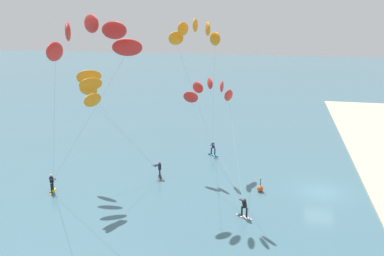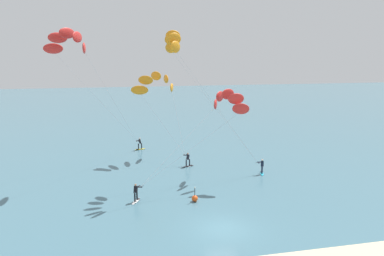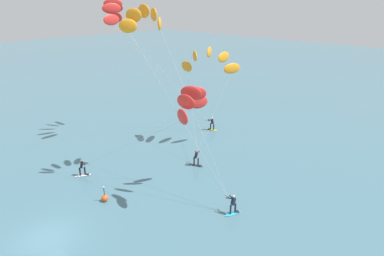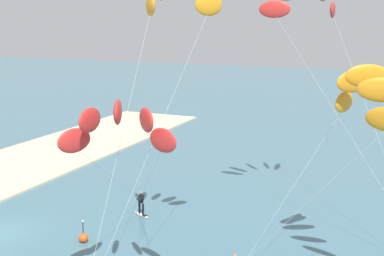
{
  "view_description": "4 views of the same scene",
  "coord_description": "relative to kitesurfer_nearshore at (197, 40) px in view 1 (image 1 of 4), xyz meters",
  "views": [
    {
      "loc": [
        -35.93,
        4.36,
        15.77
      ],
      "look_at": [
        0.47,
        12.03,
        5.18
      ],
      "focal_mm": 38.57,
      "sensor_mm": 36.0,
      "label": 1
    },
    {
      "loc": [
        -6.99,
        -22.89,
        12.9
      ],
      "look_at": [
        0.55,
        14.64,
        4.73
      ],
      "focal_mm": 32.32,
      "sensor_mm": 36.0,
      "label": 2
    },
    {
      "loc": [
        20.56,
        -7.27,
        15.64
      ],
      "look_at": [
        1.58,
        13.09,
        4.97
      ],
      "focal_mm": 31.85,
      "sensor_mm": 36.0,
      "label": 3
    },
    {
      "loc": [
        22.34,
        22.64,
        12.82
      ],
      "look_at": [
        -3.01,
        11.52,
        7.03
      ],
      "focal_mm": 48.21,
      "sensor_mm": 36.0,
      "label": 4
    }
  ],
  "objects": [
    {
      "name": "kitesurfer_downwind",
      "position": [
        -10.55,
        4.56,
        0.34
      ],
      "size": [
        10.93,
        11.24,
        15.59
      ],
      "color": "yellow",
      "rests_on": "ground"
    },
    {
      "name": "marker_buoy",
      "position": [
        0.47,
        -5.83,
        -13.13
      ],
      "size": [
        0.56,
        0.56,
        1.38
      ],
      "color": "#EA5119",
      "rests_on": "ground"
    },
    {
      "name": "kitesurfer_far_out",
      "position": [
        4.64,
        -0.54,
        -5.46
      ],
      "size": [
        11.92,
        7.84,
        9.49
      ],
      "color": "white",
      "rests_on": "ground"
    },
    {
      "name": "ground_plane",
      "position": [
        1.52,
        -11.23,
        -13.43
      ],
      "size": [
        240.0,
        240.0,
        0.0
      ],
      "primitive_type": "plane",
      "color": "#426B7A"
    },
    {
      "name": "kitesurfer_nearshore",
      "position": [
        0.0,
        0.0,
        0.0
      ],
      "size": [
        10.88,
        4.52,
        15.2
      ],
      "color": "#23ADD1",
      "rests_on": "ground"
    },
    {
      "name": "kitesurfer_mid_water",
      "position": [
        -1.22,
        9.09,
        -4.26
      ],
      "size": [
        7.0,
        8.0,
        10.84
      ],
      "color": "#333338",
      "rests_on": "ground"
    }
  ]
}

